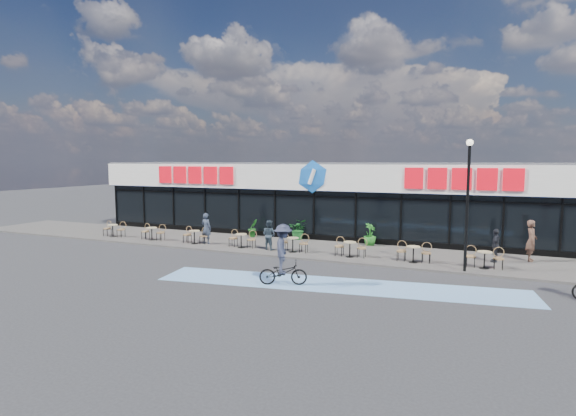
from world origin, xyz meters
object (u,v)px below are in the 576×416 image
at_px(potted_plant_right, 370,234).
at_px(cyclist_a, 283,258).
at_px(potted_plant_mid, 298,229).
at_px(pedestrian_a, 496,245).
at_px(patron_left, 206,228).
at_px(patron_right, 269,235).
at_px(bistro_set_0, 114,229).
at_px(pedestrian_b, 531,241).
at_px(lamp_post, 468,194).
at_px(potted_plant_left, 253,228).

relative_size(potted_plant_right, cyclist_a, 0.52).
relative_size(potted_plant_mid, cyclist_a, 0.52).
bearing_deg(pedestrian_a, patron_left, -77.92).
xyz_separation_m(patron_left, patron_right, (3.94, -0.16, -0.09)).
distance_m(patron_left, patron_right, 3.95).
height_order(bistro_set_0, pedestrian_b, pedestrian_b).
xyz_separation_m(patron_right, pedestrian_b, (12.25, 2.31, 0.18)).
height_order(lamp_post, pedestrian_b, lamp_post).
distance_m(potted_plant_left, pedestrian_b, 14.90).
height_order(potted_plant_left, cyclist_a, cyclist_a).
distance_m(potted_plant_left, patron_left, 3.35).
xyz_separation_m(potted_plant_left, pedestrian_a, (13.36, -1.77, 0.22)).
bearing_deg(bistro_set_0, pedestrian_b, 5.80).
bearing_deg(lamp_post, cyclist_a, -144.11).
distance_m(lamp_post, bistro_set_0, 20.23).
distance_m(potted_plant_mid, cyclist_a, 9.44).
bearing_deg(potted_plant_right, potted_plant_mid, 177.14).
height_order(potted_plant_mid, cyclist_a, cyclist_a).
distance_m(potted_plant_left, potted_plant_mid, 2.90).
height_order(pedestrian_a, cyclist_a, cyclist_a).
bearing_deg(lamp_post, patron_left, 175.35).
bearing_deg(pedestrian_a, pedestrian_b, 126.79).
bearing_deg(pedestrian_b, pedestrian_a, 125.70).
height_order(potted_plant_left, potted_plant_right, potted_plant_right).
relative_size(potted_plant_left, pedestrian_a, 0.71).
bearing_deg(potted_plant_mid, potted_plant_right, -2.86).
xyz_separation_m(potted_plant_mid, patron_right, (-0.27, -3.47, 0.17)).
relative_size(lamp_post, potted_plant_mid, 4.52).
bearing_deg(potted_plant_mid, potted_plant_left, -175.05).
relative_size(bistro_set_0, pedestrian_b, 0.81).
height_order(potted_plant_mid, patron_left, patron_left).
xyz_separation_m(pedestrian_a, pedestrian_b, (1.51, 0.86, 0.19)).
bearing_deg(pedestrian_a, potted_plant_left, -90.47).
bearing_deg(potted_plant_left, cyclist_a, -56.24).
height_order(pedestrian_b, cyclist_a, cyclist_a).
xyz_separation_m(patron_right, pedestrian_a, (10.74, 1.45, -0.01)).
xyz_separation_m(lamp_post, potted_plant_right, (-4.96, 4.19, -2.63)).
bearing_deg(pedestrian_b, patron_right, 106.66).
relative_size(patron_left, cyclist_a, 0.74).
xyz_separation_m(potted_plant_right, pedestrian_b, (7.69, -0.94, 0.35)).
distance_m(potted_plant_right, patron_right, 5.60).
distance_m(patron_left, pedestrian_a, 14.74).
bearing_deg(potted_plant_right, lamp_post, -40.19).
xyz_separation_m(bistro_set_0, pedestrian_a, (21.24, 1.45, 0.31)).
distance_m(lamp_post, potted_plant_mid, 10.58).
relative_size(patron_left, pedestrian_b, 0.91).
distance_m(bistro_set_0, potted_plant_left, 8.52).
bearing_deg(potted_plant_mid, patron_left, -141.87).
height_order(bistro_set_0, potted_plant_mid, potted_plant_mid).
bearing_deg(potted_plant_right, potted_plant_left, -179.72).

